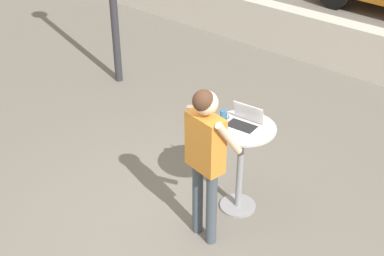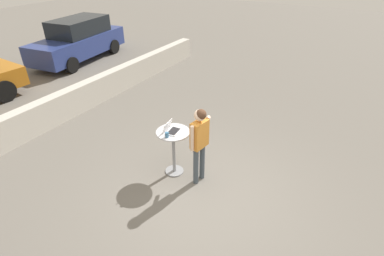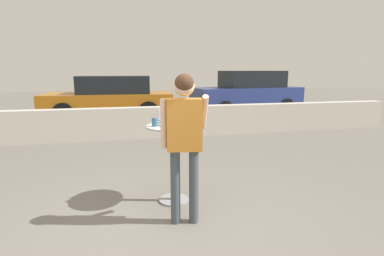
{
  "view_description": "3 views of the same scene",
  "coord_description": "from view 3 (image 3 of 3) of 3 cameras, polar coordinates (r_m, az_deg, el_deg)",
  "views": [
    {
      "loc": [
        3.0,
        -2.95,
        3.87
      ],
      "look_at": [
        0.05,
        0.39,
        1.16
      ],
      "focal_mm": 50.0,
      "sensor_mm": 36.0,
      "label": 1
    },
    {
      "loc": [
        -4.04,
        -2.09,
        4.28
      ],
      "look_at": [
        0.42,
        0.51,
        1.18
      ],
      "focal_mm": 28.0,
      "sensor_mm": 36.0,
      "label": 2
    },
    {
      "loc": [
        -0.34,
        -2.89,
        1.74
      ],
      "look_at": [
        0.41,
        0.34,
        1.11
      ],
      "focal_mm": 28.0,
      "sensor_mm": 36.0,
      "label": 3
    }
  ],
  "objects": [
    {
      "name": "parked_car_further_down",
      "position": [
        12.79,
        10.67,
        6.71
      ],
      "size": [
        4.7,
        2.2,
        1.75
      ],
      "color": "navy",
      "rests_on": "ground_plane"
    },
    {
      "name": "coffee_mug",
      "position": [
        3.85,
        -7.07,
        1.13
      ],
      "size": [
        0.11,
        0.07,
        0.11
      ],
      "color": "#336084",
      "rests_on": "cafe_table"
    },
    {
      "name": "standing_person",
      "position": [
        3.3,
        -1.48,
        -0.5
      ],
      "size": [
        0.56,
        0.34,
        1.72
      ],
      "color": "#424C56",
      "rests_on": "ground_plane"
    },
    {
      "name": "cafe_table",
      "position": [
        3.97,
        -3.57,
        -4.1
      ],
      "size": [
        0.71,
        0.71,
        1.05
      ],
      "color": "gray",
      "rests_on": "ground_plane"
    },
    {
      "name": "laptop",
      "position": [
        3.92,
        -3.78,
        1.22
      ],
      "size": [
        0.37,
        0.31,
        0.21
      ],
      "color": "silver",
      "rests_on": "cafe_table"
    },
    {
      "name": "pavement_kerb",
      "position": [
        7.99,
        -10.56,
        0.99
      ],
      "size": [
        15.15,
        0.35,
        0.81
      ],
      "color": "beige",
      "rests_on": "ground_plane"
    },
    {
      "name": "ground_plane",
      "position": [
        3.39,
        -5.87,
        -20.13
      ],
      "size": [
        50.0,
        50.0,
        0.0
      ],
      "primitive_type": "plane",
      "color": "slate"
    },
    {
      "name": "parked_car_near_street",
      "position": [
        11.43,
        -15.24,
        5.74
      ],
      "size": [
        4.65,
        2.11,
        1.57
      ],
      "color": "#B76B19",
      "rests_on": "ground_plane"
    }
  ]
}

